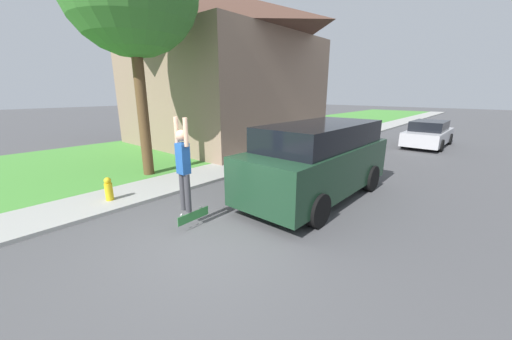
% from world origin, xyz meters
% --- Properties ---
extents(ground_plane, '(120.00, 120.00, 0.00)m').
position_xyz_m(ground_plane, '(0.00, 0.00, 0.00)').
color(ground_plane, '#49494C').
extents(lawn, '(10.00, 80.00, 0.08)m').
position_xyz_m(lawn, '(-8.00, 6.00, 0.04)').
color(lawn, '#478E38').
rests_on(lawn, ground_plane).
extents(sidewalk, '(1.80, 80.00, 0.10)m').
position_xyz_m(sidewalk, '(-3.60, 6.00, 0.05)').
color(sidewalk, '#9E9E99').
rests_on(sidewalk, ground_plane).
extents(house, '(9.48, 9.10, 7.92)m').
position_xyz_m(house, '(-8.26, 8.12, 4.19)').
color(house, '#89705B').
rests_on(house, lawn).
extents(suv_parked, '(2.15, 5.15, 2.09)m').
position_xyz_m(suv_parked, '(0.49, 3.59, 1.10)').
color(suv_parked, '#193823').
rests_on(suv_parked, ground_plane).
extents(car_down_street, '(1.91, 4.47, 1.39)m').
position_xyz_m(car_down_street, '(1.10, 14.63, 0.68)').
color(car_down_street, '#B7B7BC').
rests_on(car_down_street, ground_plane).
extents(skateboarder, '(0.41, 0.23, 2.02)m').
position_xyz_m(skateboarder, '(-0.71, 0.03, 1.45)').
color(skateboarder, '#38383D').
rests_on(skateboarder, ground_plane).
extents(skateboard, '(0.12, 0.84, 0.24)m').
position_xyz_m(skateboard, '(-0.60, 0.12, 0.27)').
color(skateboard, '#337F3D').
rests_on(skateboard, ground_plane).
extents(fire_hydrant, '(0.20, 0.20, 0.63)m').
position_xyz_m(fire_hydrant, '(-3.44, -0.50, 0.41)').
color(fire_hydrant, gold).
rests_on(fire_hydrant, sidewalk).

